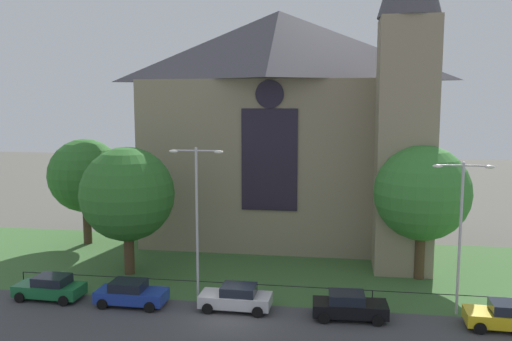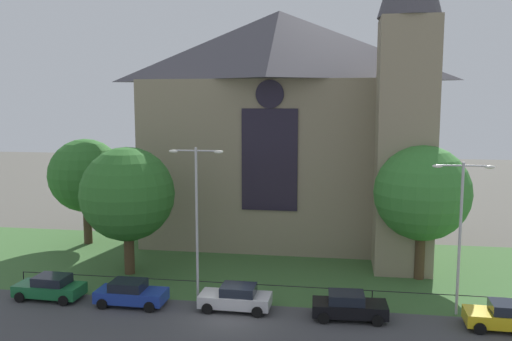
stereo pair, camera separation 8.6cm
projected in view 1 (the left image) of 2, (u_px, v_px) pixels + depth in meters
ground at (257, 264)px, 40.58m from camera, size 160.00×160.00×0.00m
road_asphalt at (223, 331)px, 28.82m from camera, size 120.00×8.00×0.01m
grass_verge at (253, 273)px, 38.62m from camera, size 120.00×20.00×0.01m
church_building at (286, 124)px, 46.80m from camera, size 23.20×16.20×26.00m
iron_railing at (248, 286)px, 33.02m from camera, size 30.12×0.07×1.13m
tree_right_near at (422, 193)px, 36.62m from camera, size 6.54×6.54×9.33m
tree_left_far at (85, 176)px, 45.85m from camera, size 6.25×6.25×9.09m
tree_left_near at (127, 194)px, 37.72m from camera, size 6.63×6.63×9.11m
streetlamp_near at (197, 206)px, 32.76m from camera, size 3.37×0.26×9.50m
streetlamp_far at (461, 220)px, 30.44m from camera, size 3.37×0.26×8.88m
parked_car_green at (50, 287)px, 33.42m from camera, size 4.26×2.15×1.51m
parked_car_blue at (131, 293)px, 32.40m from camera, size 4.22×2.06×1.51m
parked_car_silver at (236, 298)px, 31.68m from camera, size 4.23×2.07×1.51m
parked_car_black at (349, 306)px, 30.41m from camera, size 4.27×2.17×1.51m
parked_car_yellow at (507, 316)px, 28.94m from camera, size 4.26×2.13×1.51m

